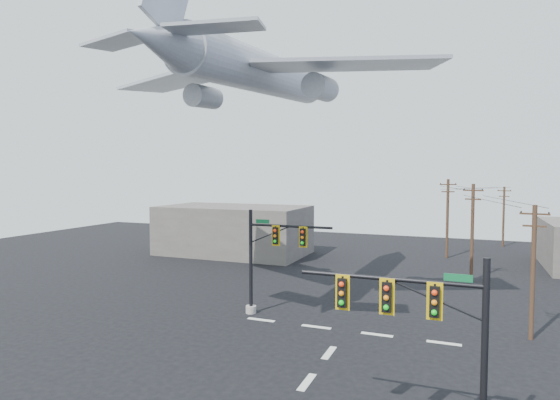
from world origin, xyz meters
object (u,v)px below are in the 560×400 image
at_px(signal_mast_near, 433,340).
at_px(signal_mast_far, 267,260).
at_px(utility_pole_a, 533,270).
at_px(utility_pole_d, 504,215).
at_px(airliner, 261,73).
at_px(utility_pole_b, 472,230).
at_px(utility_pole_c, 447,217).

distance_m(signal_mast_near, signal_mast_far, 17.43).
distance_m(utility_pole_a, utility_pole_d, 39.04).
xyz_separation_m(utility_pole_a, airliner, (-18.30, 0.52, 13.30)).
relative_size(utility_pole_b, airliner, 0.32).
bearing_deg(signal_mast_far, signal_mast_near, -46.15).
xyz_separation_m(signal_mast_far, utility_pole_c, (11.13, 28.58, 0.92)).
relative_size(utility_pole_a, utility_pole_d, 1.00).
bearing_deg(utility_pole_b, signal_mast_far, -110.27).
xyz_separation_m(utility_pole_a, utility_pole_d, (1.04, 39.02, 0.00)).
bearing_deg(utility_pole_b, airliner, -116.56).
height_order(utility_pole_a, utility_pole_b, utility_pole_b).
xyz_separation_m(utility_pole_c, airliner, (-12.46, -26.56, 12.69)).
bearing_deg(utility_pole_d, utility_pole_c, -107.48).
distance_m(signal_mast_far, utility_pole_b, 21.75).
bearing_deg(utility_pole_c, signal_mast_far, -124.65).
bearing_deg(utility_pole_a, signal_mast_far, -166.21).
bearing_deg(airliner, utility_pole_c, -22.50).
height_order(signal_mast_near, utility_pole_b, utility_pole_b).
bearing_deg(signal_mast_near, utility_pole_b, 86.78).
distance_m(utility_pole_b, airliner, 24.73).
relative_size(utility_pole_b, utility_pole_c, 0.97).
height_order(utility_pole_a, utility_pole_c, utility_pole_c).
height_order(utility_pole_b, airliner, airliner).
xyz_separation_m(signal_mast_near, utility_pole_d, (5.93, 53.09, 0.23)).
xyz_separation_m(signal_mast_near, airliner, (-13.40, 14.59, 13.53)).
distance_m(utility_pole_a, utility_pole_b, 15.70).
xyz_separation_m(utility_pole_c, utility_pole_d, (6.88, 11.94, -0.61)).
bearing_deg(utility_pole_b, utility_pole_c, 121.37).
distance_m(utility_pole_b, utility_pole_c, 12.02).
height_order(utility_pole_b, utility_pole_d, utility_pole_b).
height_order(signal_mast_far, utility_pole_d, utility_pole_d).
distance_m(utility_pole_b, utility_pole_d, 24.06).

